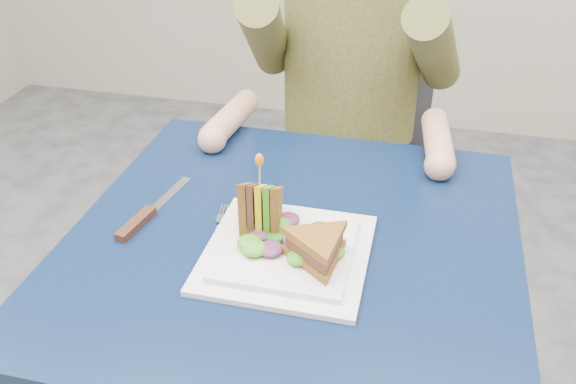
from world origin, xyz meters
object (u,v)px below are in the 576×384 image
(table, at_px, (293,272))
(chair, at_px, (352,138))
(plate, at_px, (287,252))
(sandwich_flat, at_px, (318,248))
(diner, at_px, (353,19))
(sandwich_upright, at_px, (261,209))
(fork, at_px, (218,237))
(knife, at_px, (143,218))

(table, bearing_deg, chair, 90.00)
(plate, xyz_separation_m, sandwich_flat, (0.05, -0.02, 0.04))
(chair, relative_size, diner, 1.25)
(diner, xyz_separation_m, sandwich_upright, (-0.05, -0.64, -0.13))
(diner, distance_m, sandwich_flat, 0.72)
(sandwich_flat, distance_m, sandwich_upright, 0.13)
(sandwich_flat, distance_m, fork, 0.19)
(sandwich_flat, bearing_deg, table, 125.75)
(plate, bearing_deg, sandwich_flat, -24.44)
(diner, height_order, plate, diner)
(sandwich_upright, xyz_separation_m, knife, (-0.21, -0.01, -0.05))
(chair, height_order, diner, diner)
(diner, height_order, knife, diner)
(chair, bearing_deg, fork, -98.86)
(sandwich_flat, xyz_separation_m, sandwich_upright, (-0.11, 0.07, 0.01))
(fork, distance_m, knife, 0.15)
(diner, bearing_deg, fork, -100.33)
(plate, distance_m, sandwich_flat, 0.07)
(chair, height_order, sandwich_flat, chair)
(table, height_order, knife, knife)
(chair, distance_m, fork, 0.81)
(chair, relative_size, sandwich_upright, 6.14)
(sandwich_flat, xyz_separation_m, fork, (-0.18, 0.05, -0.04))
(fork, bearing_deg, chair, 81.14)
(chair, xyz_separation_m, plate, (0.00, -0.80, 0.20))
(sandwich_upright, bearing_deg, plate, -39.28)
(chair, relative_size, plate, 3.58)
(plate, relative_size, sandwich_flat, 1.52)
(chair, bearing_deg, diner, -90.00)
(plate, bearing_deg, fork, 170.79)
(table, xyz_separation_m, sandwich_upright, (-0.05, -0.01, 0.13))
(table, xyz_separation_m, plate, (0.00, -0.06, 0.09))
(table, distance_m, sandwich_upright, 0.14)
(table, distance_m, sandwich_flat, 0.16)
(sandwich_upright, bearing_deg, chair, 86.02)
(table, distance_m, chair, 0.75)
(sandwich_flat, bearing_deg, plate, 155.56)
(fork, bearing_deg, table, 16.27)
(diner, bearing_deg, knife, -112.31)
(chair, xyz_separation_m, sandwich_upright, (-0.05, -0.75, 0.24))
(chair, height_order, fork, chair)
(chair, xyz_separation_m, sandwich_flat, (0.06, -0.82, 0.23))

